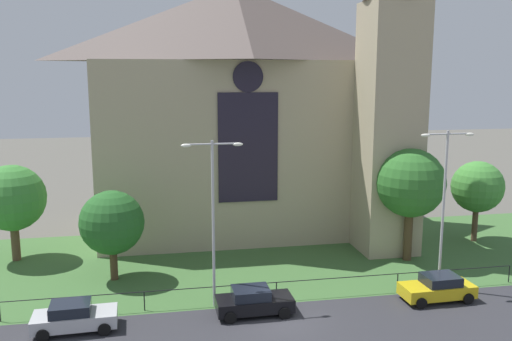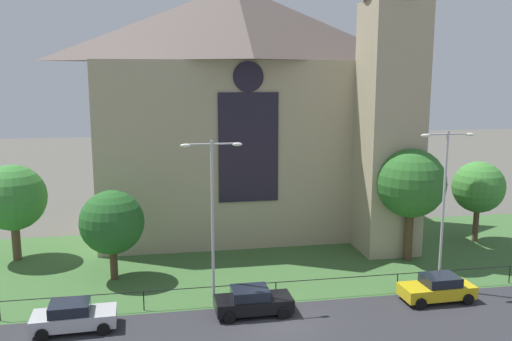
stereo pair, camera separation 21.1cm
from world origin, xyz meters
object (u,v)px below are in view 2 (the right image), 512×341
at_px(church_building, 247,108).
at_px(streetlamp_far, 444,192).
at_px(tree_left_near, 112,223).
at_px(parked_car_silver, 73,316).
at_px(tree_left_far, 13,198).
at_px(tree_right_far, 478,187).
at_px(parked_car_black, 253,301).
at_px(tree_right_near, 411,184).
at_px(streetlamp_near, 212,205).
at_px(parked_car_yellow, 438,288).

bearing_deg(church_building, streetlamp_far, -57.99).
relative_size(tree_left_near, parked_car_silver, 1.36).
distance_m(tree_left_near, streetlamp_far, 20.51).
relative_size(tree_left_far, parked_car_silver, 1.60).
distance_m(tree_left_far, tree_right_far, 34.47).
bearing_deg(parked_car_black, streetlamp_far, 6.50).
bearing_deg(tree_right_near, tree_right_far, 23.66).
relative_size(church_building, streetlamp_far, 2.67).
bearing_deg(streetlamp_near, parked_car_yellow, -6.96).
xyz_separation_m(tree_right_near, streetlamp_near, (-14.30, -5.25, 0.39)).
relative_size(tree_left_far, tree_right_far, 1.07).
bearing_deg(tree_right_near, streetlamp_far, -95.10).
relative_size(tree_left_near, tree_right_near, 0.73).
height_order(tree_right_far, tree_right_near, tree_right_near).
relative_size(tree_right_near, parked_car_yellow, 1.88).
relative_size(parked_car_silver, parked_car_black, 1.01).
bearing_deg(tree_right_far, church_building, 158.68).
distance_m(tree_right_far, parked_car_silver, 30.81).
bearing_deg(church_building, parked_car_silver, -125.19).
height_order(tree_right_far, parked_car_yellow, tree_right_far).
relative_size(parked_car_silver, parked_car_yellow, 1.01).
bearing_deg(streetlamp_near, parked_car_silver, -167.26).
relative_size(tree_right_far, streetlamp_near, 0.67).
distance_m(tree_left_far, parked_car_silver, 13.70).
height_order(tree_right_far, streetlamp_far, streetlamp_far).
distance_m(church_building, streetlamp_far, 18.27).
bearing_deg(streetlamp_far, streetlamp_near, 180.00).
xyz_separation_m(tree_right_near, parked_car_black, (-12.30, -6.72, -4.78)).
relative_size(tree_right_far, tree_right_near, 0.80).
xyz_separation_m(streetlamp_near, streetlamp_far, (13.83, -0.00, 0.14)).
relative_size(church_building, tree_left_near, 4.48).
relative_size(church_building, parked_car_yellow, 6.13).
distance_m(streetlamp_far, parked_car_silver, 21.95).
bearing_deg(church_building, streetlamp_near, -106.30).
xyz_separation_m(church_building, parked_car_yellow, (8.48, -16.65, -9.53)).
bearing_deg(tree_right_near, parked_car_silver, -162.30).
distance_m(tree_left_near, parked_car_yellow, 20.17).
height_order(tree_left_near, streetlamp_near, streetlamp_near).
bearing_deg(parked_car_yellow, streetlamp_far, -122.49).
xyz_separation_m(tree_left_near, tree_right_near, (20.17, 0.01, 1.77)).
xyz_separation_m(streetlamp_far, parked_car_yellow, (-0.95, -1.57, -5.31)).
distance_m(tree_right_far, parked_car_black, 22.15).
bearing_deg(streetlamp_far, parked_car_silver, -175.49).
relative_size(streetlamp_near, parked_car_yellow, 2.24).
bearing_deg(church_building, parked_car_yellow, -63.02).
relative_size(parked_car_black, parked_car_yellow, 0.99).
xyz_separation_m(tree_left_far, tree_right_far, (34.41, -1.89, -0.14)).
bearing_deg(parked_car_yellow, tree_right_far, -132.23).
xyz_separation_m(tree_right_near, streetlamp_far, (-0.47, -5.25, 0.53)).
xyz_separation_m(tree_left_far, streetlamp_far, (26.75, -10.30, 1.57)).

